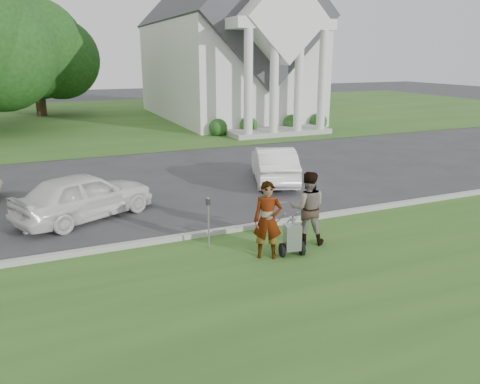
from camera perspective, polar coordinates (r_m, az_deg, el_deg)
ground at (r=12.10m, az=-0.81°, el=-5.91°), size 120.00×120.00×0.00m
grass_strip at (r=9.65m, az=6.15°, el=-12.04°), size 80.00×7.00×0.01m
church_lawn at (r=37.88m, az=-16.77°, el=8.66°), size 80.00×30.00×0.01m
curb at (r=12.54m, az=-1.77°, el=-4.72°), size 80.00×0.18×0.15m
church at (r=36.03m, az=-1.68°, el=18.43°), size 9.19×19.00×24.10m
tree_back at (r=40.35m, az=-23.73°, el=15.17°), size 9.61×7.60×8.89m
striping_cart at (r=11.11m, az=6.38°, el=-5.59°), size 0.66×1.18×1.05m
person_left at (r=10.80m, az=3.40°, el=-3.54°), size 0.79×0.68×1.83m
person_right at (r=11.73m, az=8.23°, el=-1.99°), size 1.11×1.02×1.85m
parking_meter_near at (r=11.34m, az=-3.87°, el=-3.04°), size 0.09×0.08×1.31m
car_b at (r=14.22m, az=-18.44°, el=-0.42°), size 4.35×3.23×1.38m
car_d at (r=17.56m, az=4.15°, el=3.38°), size 2.71×4.27×1.33m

